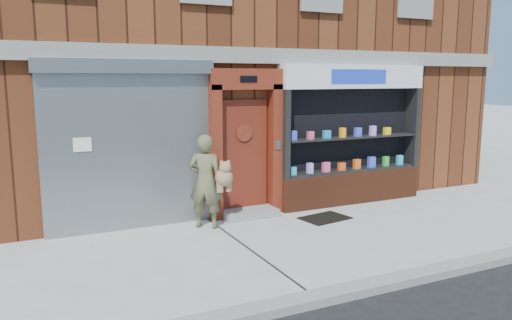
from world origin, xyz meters
TOP-DOWN VIEW (x-y plane):
  - ground at (0.00, 0.00)m, footprint 80.00×80.00m
  - curb at (0.00, -2.15)m, footprint 60.00×0.30m
  - building at (-0.00, 5.99)m, footprint 12.00×8.16m
  - shutter_bay at (-3.00, 1.93)m, footprint 3.10×0.30m
  - red_door_bay at (-0.75, 1.86)m, footprint 1.52×0.58m
  - pharmacy_bay at (1.75, 1.81)m, footprint 3.50×0.41m
  - woman at (-1.73, 1.39)m, footprint 0.84×0.70m
  - doormat at (0.53, 0.94)m, footprint 1.00×0.78m

SIDE VIEW (x-z plane):
  - ground at x=0.00m, z-range 0.00..0.00m
  - doormat at x=0.53m, z-range 0.00..0.02m
  - curb at x=0.00m, z-range 0.00..0.12m
  - woman at x=-1.73m, z-range 0.01..1.74m
  - pharmacy_bay at x=1.75m, z-range -0.13..2.87m
  - red_door_bay at x=-0.75m, z-range 0.01..2.91m
  - shutter_bay at x=-3.00m, z-range 0.20..3.24m
  - building at x=0.00m, z-range 0.00..8.00m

